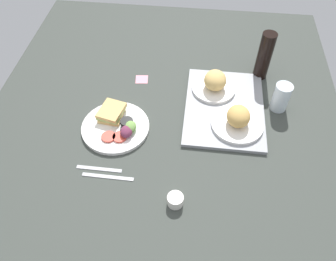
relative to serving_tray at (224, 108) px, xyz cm
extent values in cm
cube|color=#383D38|center=(15.98, -25.19, -2.30)|extent=(190.00, 150.00, 3.00)
cube|color=gray|center=(0.00, 0.00, 0.00)|extent=(45.20, 33.27, 1.60)
cylinder|color=white|center=(-10.00, -5.00, 1.50)|extent=(19.18, 19.18, 1.40)
ellipsoid|color=#DBB266|center=(-10.08, -4.75, 6.03)|extent=(11.24, 9.70, 7.66)
cylinder|color=white|center=(10.00, 5.00, 1.50)|extent=(21.07, 21.07, 1.40)
ellipsoid|color=tan|center=(9.79, 4.82, 5.87)|extent=(10.76, 9.30, 7.34)
cylinder|color=white|center=(15.93, -43.84, 0.00)|extent=(27.33, 27.33, 1.60)
cube|color=#DBB266|center=(10.47, -46.29, 1.50)|extent=(11.63, 9.78, 1.40)
cube|color=#B2C66B|center=(10.47, -46.29, 2.70)|extent=(12.54, 10.97, 1.00)
cube|color=#DBB266|center=(10.47, -46.29, 3.90)|extent=(12.83, 11.37, 1.40)
cylinder|color=#D14738|center=(22.08, -45.20, 1.20)|extent=(5.60, 5.60, 0.80)
cylinder|color=#D14738|center=(21.67, -40.83, 1.20)|extent=(5.60, 5.60, 0.80)
cylinder|color=black|center=(15.25, -39.05, 2.30)|extent=(5.20, 5.20, 3.00)
cylinder|color=#EFEACC|center=(15.25, -39.05, 3.40)|extent=(4.26, 4.26, 0.60)
ellipsoid|color=#729E4C|center=(17.30, -37.28, 2.60)|extent=(6.00, 4.80, 3.60)
ellipsoid|color=#6B2D47|center=(19.76, -38.37, 2.60)|extent=(6.00, 4.80, 3.60)
cylinder|color=silver|center=(-3.32, 22.74, 5.42)|extent=(7.06, 7.06, 12.44)
cylinder|color=black|center=(-23.41, 16.22, 10.57)|extent=(6.40, 6.40, 22.75)
cylinder|color=silver|center=(46.58, -16.52, 1.20)|extent=(5.60, 5.60, 4.00)
cube|color=#B7B7BC|center=(35.93, -45.84, -0.55)|extent=(1.53, 17.01, 0.50)
cube|color=#B7B7BC|center=(38.93, -41.84, -0.55)|extent=(1.62, 19.01, 0.50)
cube|color=pink|center=(-14.65, -38.08, -0.74)|extent=(6.17, 6.17, 0.12)
camera|label=1|loc=(101.19, -12.92, 103.93)|focal=35.97mm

